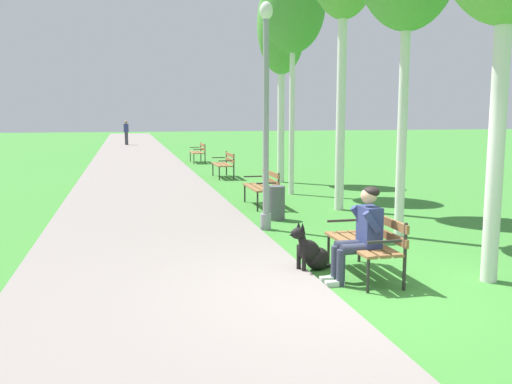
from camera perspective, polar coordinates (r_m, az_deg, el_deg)
The scene contains 13 objects.
ground_plane at distance 6.98m, azimuth 9.64°, elevation -10.31°, with size 120.00×120.00×0.00m, color #3D8433.
paved_path at distance 30.18m, azimuth -12.18°, elevation 3.75°, with size 3.91×60.00×0.04m, color gray.
park_bench_near at distance 7.71m, azimuth 11.26°, elevation -4.64°, with size 0.55×1.50×0.85m.
park_bench_mid at distance 13.18m, azimuth 0.74°, elevation 0.76°, with size 0.55×1.50×0.85m.
park_bench_far at distance 19.01m, azimuth -3.19°, elevation 2.99°, with size 0.55×1.50×0.85m.
park_bench_furthest at distance 24.92m, azimuth -5.82°, elevation 4.16°, with size 0.55×1.50×0.85m.
person_seated_on_near_bench at distance 7.36m, azimuth 10.62°, elevation -3.87°, with size 0.74×0.49×1.25m.
dog_black at distance 7.88m, azimuth 5.64°, elevation -6.12°, with size 0.81×0.43×0.71m.
lamp_post_near at distance 10.40m, azimuth 1.02°, elevation 7.84°, with size 0.24×0.24×4.15m.
birch_tree_fourth at distance 15.32m, azimuth 3.75°, elevation 18.21°, with size 1.67×1.75×6.13m.
birch_tree_fifth at distance 17.90m, azimuth 2.60°, elevation 16.30°, with size 1.50×1.39×6.34m.
litter_bin at distance 11.53m, azimuth 2.05°, elevation -1.11°, with size 0.36×0.36×0.70m, color #515156.
pedestrian_distant at distance 38.86m, azimuth -13.00°, elevation 5.86°, with size 0.32×0.22×1.65m.
Camera 1 is at (-2.59, -6.10, 2.18)m, focal length 39.53 mm.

